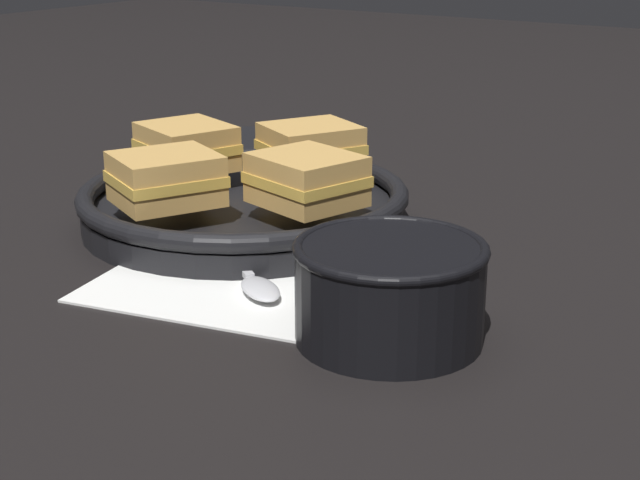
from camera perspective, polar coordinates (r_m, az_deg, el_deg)
ground_plane at (r=0.84m, az=-0.53°, el=-2.16°), size 4.00×4.00×0.00m
napkin at (r=0.83m, az=-4.06°, el=-2.22°), size 0.28×0.25×0.00m
soup_bowl at (r=0.70m, az=4.08°, el=-2.66°), size 0.14×0.14×0.07m
spoon at (r=0.81m, az=-4.01°, el=-2.26°), size 0.16×0.12×0.01m
skillet at (r=0.97m, az=-4.45°, el=2.09°), size 0.35×0.41×0.04m
sandwich_near_left at (r=1.03m, az=-7.77°, el=5.42°), size 0.11×0.11×0.05m
sandwich_near_right at (r=0.90m, az=-8.95°, el=3.54°), size 0.11×0.12×0.05m
sandwich_far_left at (r=0.89m, az=-0.78°, el=3.55°), size 0.11×0.10×0.05m
sandwich_far_right at (r=1.02m, az=-0.55°, el=5.44°), size 0.12×0.12×0.05m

